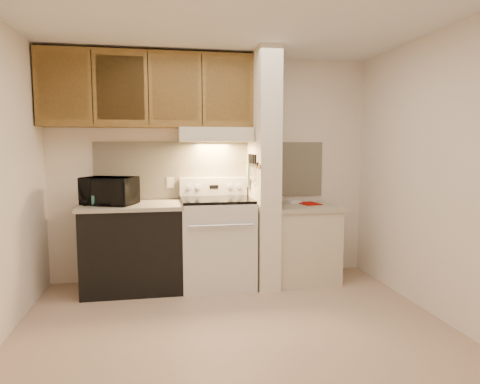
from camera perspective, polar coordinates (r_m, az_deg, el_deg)
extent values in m
plane|color=tan|center=(3.71, -0.70, -17.80)|extent=(3.60, 3.60, 0.00)
plane|color=white|center=(3.53, -0.76, 22.50)|extent=(3.60, 3.60, 0.00)
cube|color=white|center=(4.88, -3.65, 3.15)|extent=(3.60, 2.50, 0.02)
cube|color=white|center=(4.10, 24.94, 2.00)|extent=(0.02, 3.00, 2.50)
cube|color=beige|center=(4.87, -3.64, 2.96)|extent=(2.60, 0.02, 0.63)
cube|color=silver|center=(4.65, -3.09, -6.84)|extent=(0.76, 0.65, 0.92)
cube|color=black|center=(4.34, -2.56, -7.26)|extent=(0.50, 0.01, 0.30)
cylinder|color=silver|center=(4.25, -2.51, -4.49)|extent=(0.65, 0.02, 0.02)
cube|color=black|center=(4.57, -3.13, -1.03)|extent=(0.74, 0.64, 0.03)
cube|color=silver|center=(4.84, -3.55, 0.74)|extent=(0.76, 0.08, 0.20)
cube|color=black|center=(4.80, -3.50, 0.70)|extent=(0.10, 0.01, 0.04)
cylinder|color=silver|center=(4.77, -6.83, 0.63)|extent=(0.05, 0.02, 0.05)
cylinder|color=silver|center=(4.78, -5.64, 0.65)|extent=(0.05, 0.02, 0.05)
cylinder|color=silver|center=(4.82, -1.37, 0.73)|extent=(0.05, 0.02, 0.05)
cylinder|color=silver|center=(4.83, -0.19, 0.75)|extent=(0.05, 0.02, 0.05)
cube|color=black|center=(4.64, -14.03, -7.36)|extent=(1.00, 0.63, 0.87)
cube|color=#B6AB95|center=(4.56, -14.18, -1.79)|extent=(1.04, 0.67, 0.04)
cube|color=black|center=(4.79, -18.21, -1.21)|extent=(0.21, 0.07, 0.01)
cylinder|color=#286459|center=(4.49, -18.75, -1.09)|extent=(0.11, 0.11, 0.11)
cube|color=beige|center=(4.84, -9.27, 1.27)|extent=(0.08, 0.01, 0.12)
imported|color=black|center=(4.54, -17.02, 0.14)|extent=(0.60, 0.51, 0.28)
cube|color=#F3E8CE|center=(4.63, 3.15, 2.98)|extent=(0.22, 0.70, 2.50)
cube|color=brown|center=(4.60, 1.74, 3.59)|extent=(0.01, 0.70, 0.04)
cube|color=black|center=(4.55, 1.80, 3.81)|extent=(0.02, 0.42, 0.04)
cube|color=silver|center=(4.39, 2.08, 2.42)|extent=(0.01, 0.03, 0.16)
cylinder|color=black|center=(4.39, 2.09, 4.38)|extent=(0.02, 0.02, 0.10)
cube|color=silver|center=(4.48, 1.83, 2.37)|extent=(0.01, 0.04, 0.18)
cylinder|color=black|center=(4.48, 1.83, 4.42)|extent=(0.02, 0.02, 0.10)
cube|color=silver|center=(4.56, 1.61, 2.32)|extent=(0.01, 0.04, 0.20)
cylinder|color=black|center=(4.55, 1.64, 4.45)|extent=(0.02, 0.02, 0.10)
cube|color=silver|center=(4.62, 1.46, 2.61)|extent=(0.01, 0.04, 0.16)
cylinder|color=black|center=(4.62, 1.44, 4.47)|extent=(0.02, 0.02, 0.10)
cube|color=silver|center=(4.70, 1.27, 2.55)|extent=(0.01, 0.04, 0.18)
cylinder|color=black|center=(4.71, 1.21, 4.51)|extent=(0.02, 0.02, 0.10)
cube|color=slate|center=(4.77, 1.12, 2.25)|extent=(0.03, 0.11, 0.25)
cube|color=beige|center=(4.87, 8.40, -6.96)|extent=(0.70, 0.60, 0.81)
cube|color=#B6AB95|center=(4.79, 8.48, -2.01)|extent=(0.74, 0.64, 0.04)
cube|color=#A70B01|center=(4.92, 9.21, -1.53)|extent=(0.24, 0.30, 0.01)
cube|color=white|center=(4.94, 7.26, -1.28)|extent=(0.17, 0.14, 0.04)
cube|color=beige|center=(4.66, -3.37, 7.62)|extent=(0.78, 0.44, 0.15)
cube|color=beige|center=(4.45, -3.04, 7.11)|extent=(0.78, 0.04, 0.06)
cube|color=brown|center=(4.70, -12.07, 13.10)|extent=(2.18, 0.33, 0.77)
cube|color=brown|center=(4.64, -22.53, 12.86)|extent=(0.46, 0.01, 0.63)
cube|color=black|center=(4.59, -19.13, 13.07)|extent=(0.01, 0.01, 0.73)
cube|color=brown|center=(4.56, -15.65, 13.23)|extent=(0.46, 0.01, 0.63)
cube|color=black|center=(4.55, -12.13, 13.34)|extent=(0.01, 0.01, 0.73)
cube|color=brown|center=(4.55, -8.60, 13.41)|extent=(0.46, 0.01, 0.63)
cube|color=black|center=(4.56, -5.09, 13.43)|extent=(0.01, 0.01, 0.73)
cube|color=brown|center=(4.60, -1.61, 13.40)|extent=(0.46, 0.01, 0.63)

